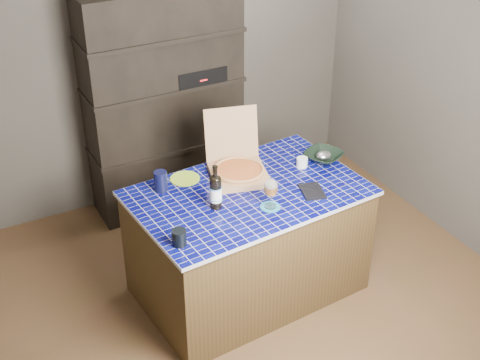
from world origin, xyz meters
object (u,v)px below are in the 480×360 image
bowl (324,156)px  mead_bottle (216,191)px  kitchen_island (248,242)px  dvd_case (312,191)px  wine_glass (271,188)px  pizza_box (238,168)px

bowl → mead_bottle: bearing=-169.1°
kitchen_island → mead_bottle: mead_bottle is taller
kitchen_island → bowl: bearing=5.0°
mead_bottle → bowl: bearing=10.9°
kitchen_island → mead_bottle: 0.58m
kitchen_island → bowl: (0.65, 0.11, 0.43)m
mead_bottle → dvd_case: size_ratio=1.55×
wine_glass → bowl: (0.62, 0.33, -0.11)m
mead_bottle → wine_glass: (0.29, -0.16, 0.02)m
mead_bottle → wine_glass: bearing=-28.5°
pizza_box → wine_glass: (0.00, -0.43, 0.08)m
bowl → wine_glass: bearing=-151.5°
kitchen_island → dvd_case: bearing=-34.1°
mead_bottle → bowl: size_ratio=1.18×
kitchen_island → dvd_case: (0.35, -0.20, 0.41)m
dvd_case → bowl: size_ratio=0.76×
wine_glass → dvd_case: size_ratio=1.02×
mead_bottle → wine_glass: size_ratio=1.52×
kitchen_island → pizza_box: 0.50m
pizza_box → wine_glass: pizza_box is taller
kitchen_island → mead_bottle: size_ratio=5.26×
bowl → pizza_box: bearing=171.4°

